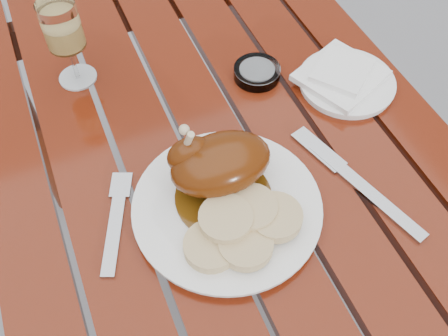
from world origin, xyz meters
The scene contains 11 objects.
ground centered at (0.00, 0.00, 0.00)m, with size 60.00×60.00×0.00m, color slate.
table centered at (0.00, 0.00, 0.38)m, with size 0.80×1.20×0.75m, color maroon.
dinner_plate centered at (-0.04, -0.11, 0.76)m, with size 0.30×0.30×0.02m, color white.
roast_duck centered at (-0.04, -0.06, 0.81)m, with size 0.17×0.16×0.12m.
bread_dumplings centered at (-0.04, -0.16, 0.79)m, with size 0.19×0.13×0.03m.
wine_glass centered at (-0.19, 0.28, 0.84)m, with size 0.07×0.07×0.17m, color #E7C469.
side_plate centered at (0.28, 0.06, 0.76)m, with size 0.19×0.19×0.01m, color white.
napkin centered at (0.27, 0.07, 0.77)m, with size 0.15×0.14×0.01m, color white.
ashtray centered at (0.13, 0.15, 0.76)m, with size 0.09×0.09×0.02m, color #B2B7BC.
fork centered at (-0.21, -0.07, 0.75)m, with size 0.02×0.17×0.01m, color gray.
knife centered at (0.18, -0.16, 0.75)m, with size 0.02×0.24×0.01m, color gray.
Camera 1 is at (-0.21, -0.49, 1.44)m, focal length 40.00 mm.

